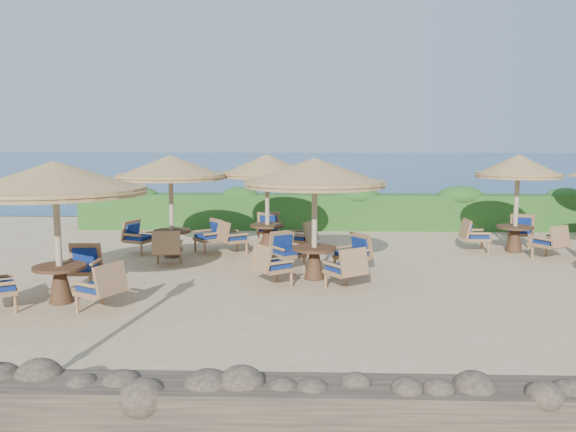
{
  "coord_description": "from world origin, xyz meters",
  "views": [
    {
      "loc": [
        -1.23,
        -11.88,
        3.02
      ],
      "look_at": [
        -1.64,
        0.87,
        1.3
      ],
      "focal_mm": 35.0,
      "sensor_mm": 36.0,
      "label": 1
    }
  ],
  "objects_px": {
    "cafe_set_0": "(56,196)",
    "cafe_set_4": "(267,184)",
    "cafe_set_1": "(315,193)",
    "cafe_set_5": "(517,188)",
    "cafe_set_3": "(171,184)"
  },
  "relations": [
    {
      "from": "cafe_set_0",
      "to": "cafe_set_4",
      "type": "distance_m",
      "value": 6.34
    },
    {
      "from": "cafe_set_1",
      "to": "cafe_set_5",
      "type": "bearing_deg",
      "value": 30.31
    },
    {
      "from": "cafe_set_0",
      "to": "cafe_set_3",
      "type": "height_order",
      "value": "same"
    },
    {
      "from": "cafe_set_1",
      "to": "cafe_set_5",
      "type": "height_order",
      "value": "same"
    },
    {
      "from": "cafe_set_3",
      "to": "cafe_set_5",
      "type": "bearing_deg",
      "value": 6.06
    },
    {
      "from": "cafe_set_4",
      "to": "cafe_set_5",
      "type": "distance_m",
      "value": 6.77
    },
    {
      "from": "cafe_set_0",
      "to": "cafe_set_4",
      "type": "xyz_separation_m",
      "value": [
        3.52,
        5.28,
        -0.17
      ]
    },
    {
      "from": "cafe_set_3",
      "to": "cafe_set_1",
      "type": "bearing_deg",
      "value": -31.46
    },
    {
      "from": "cafe_set_0",
      "to": "cafe_set_5",
      "type": "height_order",
      "value": "same"
    },
    {
      "from": "cafe_set_5",
      "to": "cafe_set_4",
      "type": "bearing_deg",
      "value": 179.35
    },
    {
      "from": "cafe_set_3",
      "to": "cafe_set_5",
      "type": "relative_size",
      "value": 1.03
    },
    {
      "from": "cafe_set_1",
      "to": "cafe_set_5",
      "type": "xyz_separation_m",
      "value": [
        5.51,
        3.22,
        -0.14
      ]
    },
    {
      "from": "cafe_set_0",
      "to": "cafe_set_4",
      "type": "height_order",
      "value": "same"
    },
    {
      "from": "cafe_set_1",
      "to": "cafe_set_5",
      "type": "relative_size",
      "value": 1.11
    },
    {
      "from": "cafe_set_5",
      "to": "cafe_set_0",
      "type": "bearing_deg",
      "value": -153.18
    }
  ]
}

